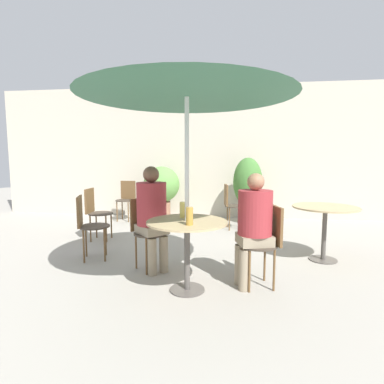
# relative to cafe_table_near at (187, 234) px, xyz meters

# --- Properties ---
(ground_plane) EXTENTS (20.00, 20.00, 0.00)m
(ground_plane) POSITION_rel_cafe_table_near_xyz_m (-0.09, -0.05, -0.59)
(ground_plane) COLOR #9E998E
(storefront_wall) EXTENTS (10.00, 0.06, 3.00)m
(storefront_wall) POSITION_rel_cafe_table_near_xyz_m (-0.09, 4.01, 0.91)
(storefront_wall) COLOR beige
(storefront_wall) RESTS_ON ground_plane
(cafe_table_near) EXTENTS (0.82, 0.82, 0.73)m
(cafe_table_near) POSITION_rel_cafe_table_near_xyz_m (0.00, 0.00, 0.00)
(cafe_table_near) COLOR #514C47
(cafe_table_near) RESTS_ON ground_plane
(cafe_table_far) EXTENTS (0.84, 0.84, 0.73)m
(cafe_table_far) POSITION_rel_cafe_table_near_xyz_m (1.68, 1.14, 0.00)
(cafe_table_far) COLOR #514C47
(cafe_table_far) RESTS_ON ground_plane
(bistro_chair_0) EXTENTS (0.43, 0.42, 0.86)m
(bistro_chair_0) POSITION_rel_cafe_table_near_xyz_m (0.81, 0.21, -0.06)
(bistro_chair_0) COLOR #42382D
(bistro_chair_0) RESTS_ON ground_plane
(bistro_chair_1) EXTENTS (0.46, 0.46, 0.86)m
(bistro_chair_1) POSITION_rel_cafe_table_near_xyz_m (-0.59, 0.60, -0.06)
(bistro_chair_1) COLOR #42382D
(bistro_chair_1) RESTS_ON ground_plane
(bistro_chair_2) EXTENTS (0.44, 0.43, 0.86)m
(bistro_chair_2) POSITION_rel_cafe_table_near_xyz_m (-1.46, 0.78, -0.06)
(bistro_chair_2) COLOR #42382D
(bistro_chair_2) RESTS_ON ground_plane
(bistro_chair_3) EXTENTS (0.41, 0.40, 0.86)m
(bistro_chair_3) POSITION_rel_cafe_table_near_xyz_m (-1.79, 1.72, -0.06)
(bistro_chair_3) COLOR #42382D
(bistro_chair_3) RESTS_ON ground_plane
(bistro_chair_4) EXTENTS (0.40, 0.41, 0.86)m
(bistro_chair_4) POSITION_rel_cafe_table_near_xyz_m (-1.83, 3.37, -0.06)
(bistro_chair_4) COLOR #42382D
(bistro_chair_4) RESTS_ON ground_plane
(bistro_chair_5) EXTENTS (0.42, 0.40, 0.86)m
(bistro_chair_5) POSITION_rel_cafe_table_near_xyz_m (0.45, 2.80, -0.06)
(bistro_chair_5) COLOR #42382D
(bistro_chair_5) RESTS_ON ground_plane
(seated_person_0) EXTENTS (0.40, 0.38, 1.21)m
(seated_person_0) POSITION_rel_cafe_table_near_xyz_m (0.67, 0.18, 0.12)
(seated_person_0) COLOR gray
(seated_person_0) RESTS_ON ground_plane
(seated_person_1) EXTENTS (0.45, 0.45, 1.26)m
(seated_person_1) POSITION_rel_cafe_table_near_xyz_m (-0.49, 0.49, 0.15)
(seated_person_1) COLOR gray
(seated_person_1) RESTS_ON ground_plane
(beer_glass_0) EXTENTS (0.07, 0.07, 0.17)m
(beer_glass_0) POSITION_rel_cafe_table_near_xyz_m (0.05, -0.18, 0.22)
(beer_glass_0) COLOR #B28433
(beer_glass_0) RESTS_ON cafe_table_near
(beer_glass_1) EXTENTS (0.06, 0.06, 0.17)m
(beer_glass_1) POSITION_rel_cafe_table_near_xyz_m (-0.07, 0.17, 0.22)
(beer_glass_1) COLOR #DBC65B
(beer_glass_1) RESTS_ON cafe_table_near
(potted_plant_0) EXTENTS (0.79, 0.79, 1.18)m
(potted_plant_0) POSITION_rel_cafe_table_near_xyz_m (-1.07, 3.50, 0.14)
(potted_plant_0) COLOR #93664C
(potted_plant_0) RESTS_ON ground_plane
(potted_plant_1) EXTENTS (0.61, 0.61, 1.38)m
(potted_plant_1) POSITION_rel_cafe_table_near_xyz_m (0.80, 3.46, 0.19)
(potted_plant_1) COLOR brown
(potted_plant_1) RESTS_ON ground_plane
(umbrella) EXTENTS (2.10, 2.10, 2.23)m
(umbrella) POSITION_rel_cafe_table_near_xyz_m (0.00, -0.00, 1.49)
(umbrella) COLOR silver
(umbrella) RESTS_ON ground_plane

